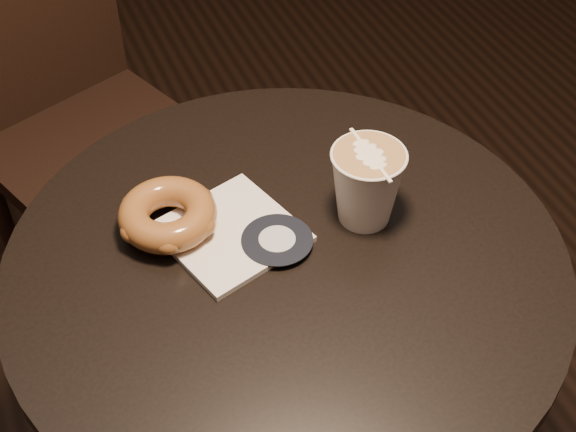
{
  "coord_description": "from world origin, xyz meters",
  "views": [
    {
      "loc": [
        -0.25,
        -0.62,
        1.48
      ],
      "look_at": [
        0.01,
        0.03,
        0.79
      ],
      "focal_mm": 50.0,
      "sensor_mm": 36.0,
      "label": 1
    }
  ],
  "objects_px": {
    "chair": "(60,84)",
    "doughnut": "(168,214)",
    "pastry_bag": "(231,233)",
    "cafe_table": "(286,351)",
    "latte_cup": "(366,186)"
  },
  "relations": [
    {
      "from": "chair",
      "to": "doughnut",
      "type": "relative_size",
      "value": 8.02
    },
    {
      "from": "chair",
      "to": "pastry_bag",
      "type": "relative_size",
      "value": 6.47
    },
    {
      "from": "cafe_table",
      "to": "latte_cup",
      "type": "distance_m",
      "value": 0.28
    },
    {
      "from": "pastry_bag",
      "to": "cafe_table",
      "type": "bearing_deg",
      "value": -65.74
    },
    {
      "from": "cafe_table",
      "to": "chair",
      "type": "xyz_separation_m",
      "value": [
        -0.17,
        0.76,
        0.01
      ]
    },
    {
      "from": "cafe_table",
      "to": "doughnut",
      "type": "distance_m",
      "value": 0.27
    },
    {
      "from": "doughnut",
      "to": "pastry_bag",
      "type": "bearing_deg",
      "value": -29.43
    },
    {
      "from": "chair",
      "to": "latte_cup",
      "type": "height_order",
      "value": "chair"
    },
    {
      "from": "cafe_table",
      "to": "chair",
      "type": "bearing_deg",
      "value": 102.62
    },
    {
      "from": "cafe_table",
      "to": "chair",
      "type": "relative_size",
      "value": 0.75
    },
    {
      "from": "pastry_bag",
      "to": "doughnut",
      "type": "xyz_separation_m",
      "value": [
        -0.07,
        0.04,
        0.02
      ]
    },
    {
      "from": "cafe_table",
      "to": "latte_cup",
      "type": "bearing_deg",
      "value": 11.96
    },
    {
      "from": "pastry_bag",
      "to": "latte_cup",
      "type": "bearing_deg",
      "value": -28.19
    },
    {
      "from": "chair",
      "to": "pastry_bag",
      "type": "height_order",
      "value": "chair"
    },
    {
      "from": "chair",
      "to": "doughnut",
      "type": "height_order",
      "value": "chair"
    }
  ]
}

